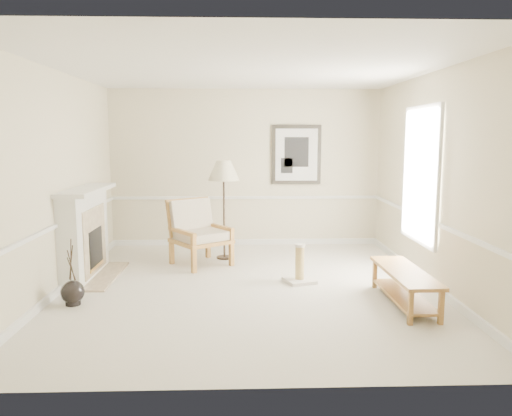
{
  "coord_description": "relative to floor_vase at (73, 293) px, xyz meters",
  "views": [
    {
      "loc": [
        -0.12,
        -6.56,
        2.04
      ],
      "look_at": [
        0.13,
        0.7,
        0.99
      ],
      "focal_mm": 35.0,
      "sensor_mm": 36.0,
      "label": 1
    }
  ],
  "objects": [
    {
      "name": "room",
      "position": [
        2.29,
        0.71,
        1.71
      ],
      "size": [
        5.04,
        5.54,
        2.92
      ],
      "color": "beige",
      "rests_on": "ground"
    },
    {
      "name": "bench",
      "position": [
        4.05,
        -0.11,
        0.13
      ],
      "size": [
        0.47,
        1.49,
        0.42
      ],
      "rotation": [
        0.0,
        0.0,
        0.02
      ],
      "color": "#A57535",
      "rests_on": "ground"
    },
    {
      "name": "armchair",
      "position": [
        1.35,
        1.97,
        0.41
      ],
      "size": [
        1.12,
        1.14,
        1.04
      ],
      "rotation": [
        0.0,
        0.0,
        0.63
      ],
      "color": "#A57535",
      "rests_on": "ground"
    },
    {
      "name": "fireplace",
      "position": [
        -0.19,
        1.23,
        0.49
      ],
      "size": [
        0.64,
        1.64,
        1.31
      ],
      "color": "white",
      "rests_on": "ground"
    },
    {
      "name": "scratching_post",
      "position": [
        2.88,
        0.86,
        0.02
      ],
      "size": [
        0.49,
        0.49,
        0.55
      ],
      "rotation": [
        0.0,
        0.0,
        0.33
      ],
      "color": "beige",
      "rests_on": "ground"
    },
    {
      "name": "floor_lamp",
      "position": [
        1.78,
        2.29,
        1.28
      ],
      "size": [
        0.58,
        0.58,
        1.64
      ],
      "rotation": [
        0.0,
        0.0,
        -0.13
      ],
      "color": "black",
      "rests_on": "ground"
    },
    {
      "name": "ground",
      "position": [
        2.15,
        0.63,
        -0.15
      ],
      "size": [
        5.5,
        5.5,
        0.0
      ],
      "primitive_type": "plane",
      "color": "silver",
      "rests_on": "ground"
    },
    {
      "name": "floor_vase",
      "position": [
        0.0,
        0.0,
        0.0
      ],
      "size": [
        0.28,
        0.28,
        0.83
      ],
      "rotation": [
        0.0,
        0.0,
        0.32
      ],
      "color": "black",
      "rests_on": "ground"
    }
  ]
}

